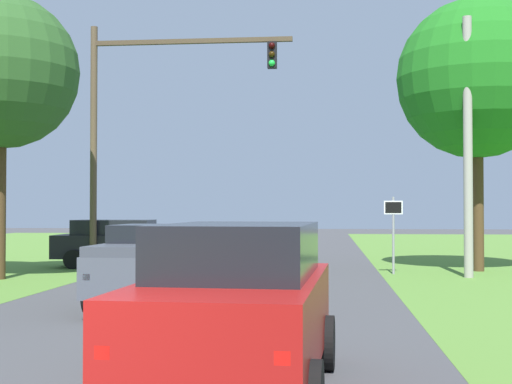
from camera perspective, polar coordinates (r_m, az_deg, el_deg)
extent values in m
plane|color=#424244|center=(15.70, -4.60, -9.14)|extent=(120.00, 120.00, 0.00)
cube|color=#9E1411|center=(8.32, -1.54, -10.20)|extent=(2.11, 4.57, 0.98)
cube|color=black|center=(8.46, -1.27, -4.61)|extent=(1.80, 2.86, 0.61)
cube|color=red|center=(6.40, -12.12, -12.40)|extent=(0.14, 0.07, 0.12)
cube|color=red|center=(6.05, 2.14, -13.10)|extent=(0.14, 0.07, 0.12)
cylinder|color=black|center=(9.94, -5.60, -11.61)|extent=(0.26, 0.73, 0.72)
cylinder|color=black|center=(9.66, 5.59, -11.91)|extent=(0.26, 0.73, 0.72)
cube|color=#4C515B|center=(15.88, -7.53, -6.12)|extent=(2.14, 4.85, 0.81)
cube|color=black|center=(15.61, -7.74, -3.65)|extent=(1.84, 1.86, 0.58)
cube|color=#41454E|center=(14.41, -8.99, -4.59)|extent=(1.99, 1.86, 0.20)
cube|color=red|center=(13.86, -13.38, -6.63)|extent=(0.14, 0.06, 0.12)
cube|color=red|center=(13.38, -6.53, -6.85)|extent=(0.14, 0.06, 0.12)
cylinder|color=black|center=(17.62, -9.60, -6.96)|extent=(0.26, 0.80, 0.80)
cylinder|color=black|center=(17.16, -2.94, -7.13)|extent=(0.26, 0.80, 0.80)
cylinder|color=black|center=(14.80, -12.88, -8.03)|extent=(0.26, 0.80, 0.80)
cylinder|color=black|center=(14.25, -4.97, -8.32)|extent=(0.26, 0.80, 0.80)
cylinder|color=brown|center=(25.77, -12.86, 3.48)|extent=(0.24, 0.24, 8.56)
cube|color=#4C3D2B|center=(25.46, -5.15, 11.91)|extent=(7.01, 0.16, 0.16)
cube|color=black|center=(24.98, 1.30, 10.87)|extent=(0.32, 0.28, 0.90)
sphere|color=black|center=(24.90, 1.27, 11.62)|extent=(0.22, 0.22, 0.22)
sphere|color=black|center=(24.83, 1.27, 10.94)|extent=(0.22, 0.22, 0.22)
sphere|color=#1ED83F|center=(24.77, 1.27, 10.26)|extent=(0.22, 0.22, 0.22)
cylinder|color=gray|center=(23.65, 10.92, -3.43)|extent=(0.08, 0.08, 2.52)
cube|color=white|center=(23.61, 10.92, -1.23)|extent=(0.60, 0.03, 0.44)
cube|color=black|center=(23.59, 10.92, -1.23)|extent=(0.52, 0.01, 0.36)
cylinder|color=#4C351E|center=(25.46, 17.35, -0.96)|extent=(0.36, 0.36, 4.54)
sphere|color=#1E6E1C|center=(25.85, 17.28, 8.67)|extent=(5.48, 5.48, 5.48)
cube|color=black|center=(26.49, -10.79, -4.28)|extent=(4.69, 2.05, 0.84)
cube|color=black|center=(26.52, -11.27, -2.78)|extent=(2.83, 1.76, 0.54)
cube|color=red|center=(25.25, -6.20, -4.35)|extent=(0.06, 0.14, 0.12)
cube|color=red|center=(26.78, -5.62, -4.18)|extent=(0.06, 0.14, 0.12)
cylinder|color=black|center=(26.01, -14.40, -5.25)|extent=(0.69, 0.25, 0.68)
cylinder|color=black|center=(27.82, -13.18, -5.00)|extent=(0.69, 0.25, 0.68)
cylinder|color=black|center=(25.27, -8.17, -5.39)|extent=(0.69, 0.25, 0.68)
cylinder|color=black|center=(27.12, -7.34, -5.12)|extent=(0.69, 0.25, 0.68)
cylinder|color=#9E998E|center=(23.07, 16.58, 3.50)|extent=(0.28, 0.28, 8.12)
cylinder|color=#4C351E|center=(22.89, -19.80, -0.91)|extent=(0.36, 0.36, 4.54)
sphere|color=#2B5523|center=(23.27, -19.72, 9.07)|extent=(4.70, 4.70, 4.70)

